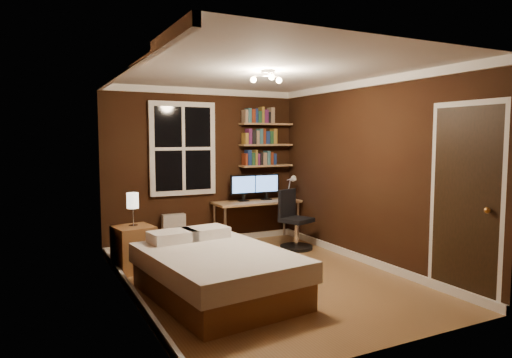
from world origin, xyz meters
name	(u,v)px	position (x,y,z in m)	size (l,w,h in m)	color
floor	(264,278)	(0.00, 0.00, 0.00)	(4.20, 4.20, 0.00)	olive
wall_back	(203,167)	(0.00, 2.10, 1.25)	(3.20, 0.04, 2.50)	black
wall_left	(128,183)	(-1.60, 0.00, 1.25)	(0.04, 4.20, 2.50)	black
wall_right	(368,173)	(1.60, 0.00, 1.25)	(0.04, 4.20, 2.50)	black
ceiling	(264,71)	(0.00, 0.00, 2.50)	(3.20, 4.20, 0.02)	white
window	(183,149)	(-0.35, 2.06, 1.55)	(1.06, 0.06, 1.46)	white
door	(464,204)	(1.59, -1.55, 1.02)	(0.03, 0.82, 2.05)	black
door_knob	(487,210)	(1.55, -1.85, 1.00)	(0.06, 0.06, 0.06)	#C3853A
ceiling_fixture	(268,79)	(0.00, -0.10, 2.40)	(0.44, 0.44, 0.18)	beige
bookshelf_lower	(266,166)	(1.08, 1.98, 1.25)	(0.92, 0.22, 0.03)	#996D4A
books_row_lower	(266,158)	(1.08, 1.98, 1.38)	(0.60, 0.16, 0.23)	maroon
bookshelf_middle	(266,145)	(1.08, 1.98, 1.60)	(0.92, 0.22, 0.03)	#996D4A
books_row_middle	(266,137)	(1.08, 1.98, 1.73)	(0.54, 0.16, 0.23)	navy
bookshelf_upper	(266,124)	(1.08, 1.98, 1.95)	(0.92, 0.22, 0.03)	#996D4A
books_row_upper	(266,116)	(1.08, 1.98, 2.08)	(0.54, 0.16, 0.23)	#22512D
bed	(217,272)	(-0.75, -0.34, 0.27)	(1.55, 2.00, 0.63)	brown
nightstand	(134,248)	(-1.35, 1.06, 0.29)	(0.47, 0.47, 0.58)	brown
bedside_lamp	(133,210)	(-1.35, 1.06, 0.80)	(0.15, 0.15, 0.43)	#ECE4C8
radiator	(174,231)	(-0.54, 2.00, 0.27)	(0.36, 0.13, 0.54)	silver
desk	(257,205)	(0.82, 1.81, 0.62)	(1.44, 0.54, 0.68)	#996D4A
monitor_left	(243,188)	(0.61, 1.88, 0.90)	(0.46, 0.12, 0.43)	black
monitor_right	(266,187)	(1.04, 1.88, 0.90)	(0.46, 0.12, 0.43)	black
desk_lamp	(291,187)	(1.37, 1.64, 0.90)	(0.14, 0.32, 0.44)	silver
office_chair	(294,227)	(1.13, 1.14, 0.34)	(0.54, 0.54, 0.92)	black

